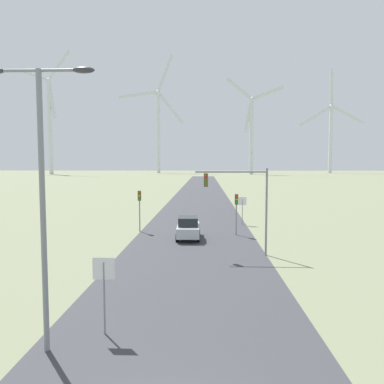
# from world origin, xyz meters

# --- Properties ---
(road_surface) EXTENTS (10.00, 240.00, 0.01)m
(road_surface) POSITION_xyz_m (0.00, 48.00, 0.00)
(road_surface) COLOR #38383D
(road_surface) RESTS_ON ground
(streetlamp) EXTENTS (3.56, 0.32, 9.21)m
(streetlamp) POSITION_xyz_m (-4.39, 4.03, 5.87)
(streetlamp) COLOR gray
(streetlamp) RESTS_ON ground
(stop_sign_near) EXTENTS (0.81, 0.07, 2.83)m
(stop_sign_near) POSITION_xyz_m (-2.80, 5.28, 1.98)
(stop_sign_near) COLOR gray
(stop_sign_near) RESTS_ON ground
(stop_sign_far) EXTENTS (0.81, 0.07, 2.80)m
(stop_sign_far) POSITION_xyz_m (4.61, 29.74, 1.96)
(stop_sign_far) COLOR gray
(stop_sign_far) RESTS_ON ground
(traffic_light_post_near_left) EXTENTS (0.28, 0.34, 3.72)m
(traffic_light_post_near_left) POSITION_xyz_m (-5.07, 25.59, 2.73)
(traffic_light_post_near_left) COLOR gray
(traffic_light_post_near_left) RESTS_ON ground
(traffic_light_post_near_right) EXTENTS (0.28, 0.34, 3.55)m
(traffic_light_post_near_right) POSITION_xyz_m (3.55, 24.27, 2.61)
(traffic_light_post_near_right) COLOR gray
(traffic_light_post_near_right) RESTS_ON ground
(traffic_light_mast_overhead) EXTENTS (4.84, 0.35, 5.87)m
(traffic_light_mast_overhead) POSITION_xyz_m (3.26, 17.22, 4.22)
(traffic_light_mast_overhead) COLOR gray
(traffic_light_mast_overhead) RESTS_ON ground
(car_approaching) EXTENTS (1.89, 4.14, 1.83)m
(car_approaching) POSITION_xyz_m (-0.51, 22.51, 0.91)
(car_approaching) COLOR #B7BCC1
(car_approaching) RESTS_ON ground
(wind_turbine_far_left) EXTENTS (32.92, 16.59, 65.17)m
(wind_turbine_far_left) POSITION_xyz_m (-83.97, 196.17, 31.25)
(wind_turbine_far_left) COLOR silver
(wind_turbine_far_left) RESTS_ON ground
(wind_turbine_left) EXTENTS (39.96, 6.06, 73.32)m
(wind_turbine_left) POSITION_xyz_m (-28.40, 227.29, 31.43)
(wind_turbine_left) COLOR silver
(wind_turbine_left) RESTS_ON ground
(wind_turbine_center) EXTENTS (30.22, 6.33, 52.55)m
(wind_turbine_center) POSITION_xyz_m (25.95, 197.45, 25.16)
(wind_turbine_center) COLOR silver
(wind_turbine_center) RESTS_ON ground
(wind_turbine_right) EXTENTS (39.42, 2.94, 63.88)m
(wind_turbine_right) POSITION_xyz_m (79.51, 230.99, 26.49)
(wind_turbine_right) COLOR silver
(wind_turbine_right) RESTS_ON ground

